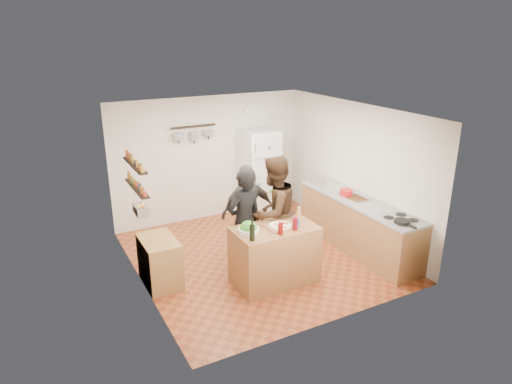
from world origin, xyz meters
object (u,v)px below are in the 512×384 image
person_left (244,222)px  red_bowl (346,192)px  person_back (248,211)px  fridge (259,173)px  side_table (160,261)px  salad_bowl (248,230)px  salt_canister (297,223)px  counter_run (359,225)px  wall_clock (252,110)px  pepper_mill (299,215)px  skillet (402,222)px  prep_island (275,255)px  wine_bottle (252,233)px  person_center (274,212)px

person_left → red_bowl: size_ratio=7.45×
person_back → fridge: fridge is taller
side_table → red_bowl: bearing=-2.8°
fridge → salad_bowl: bearing=-121.3°
person_back → fridge: 1.93m
person_back → red_bowl: person_back is taller
person_left → red_bowl: person_left is taller
salt_canister → person_back: (-0.24, 1.12, -0.16)m
counter_run → wall_clock: wall_clock is taller
salt_canister → side_table: salt_canister is taller
pepper_mill → person_left: (-0.71, 0.45, -0.14)m
counter_run → side_table: bearing=171.7°
skillet → red_bowl: bearing=88.0°
salad_bowl → person_back: size_ratio=0.19×
prep_island → side_table: size_ratio=1.56×
salad_bowl → red_bowl: size_ratio=1.33×
wine_bottle → skillet: bearing=-13.7°
salt_canister → person_left: person_left is taller
prep_island → person_center: (0.27, 0.51, 0.47)m
person_left → counter_run: 2.20m
skillet → salad_bowl: bearing=159.5°
wine_bottle → fridge: fridge is taller
prep_island → side_table: prep_island is taller
person_center → side_table: size_ratio=2.31×
salad_bowl → person_back: 1.07m
person_left → wine_bottle: bearing=59.6°
wine_bottle → red_bowl: bearing=20.1°
person_center → pepper_mill: bearing=90.6°
salad_bowl → side_table: (-1.14, 0.75, -0.58)m
wall_clock → person_back: bearing=-119.1°
person_center → wall_clock: bearing=-130.6°
salt_canister → side_table: (-1.86, 0.92, -0.61)m
wine_bottle → salad_bowl: bearing=73.5°
salt_canister → person_left: size_ratio=0.07×
prep_island → person_center: bearing=62.0°
prep_island → wine_bottle: size_ratio=5.46×
salt_canister → person_left: 0.84m
salt_canister → skillet: (1.48, -0.65, -0.03)m
person_left → red_bowl: bearing=171.4°
salt_canister → red_bowl: bearing=26.2°
counter_run → fridge: bearing=108.1°
prep_island → wine_bottle: bearing=-156.3°
wall_clock → counter_run: bearing=-74.1°
wine_bottle → pepper_mill: bearing=15.9°
side_table → prep_island: bearing=-27.2°
person_back → wine_bottle: bearing=67.0°
salad_bowl → person_left: 0.48m
counter_run → red_bowl: (-0.05, 0.34, 0.52)m
red_bowl → wall_clock: bearing=107.0°
skillet → fridge: size_ratio=0.14×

